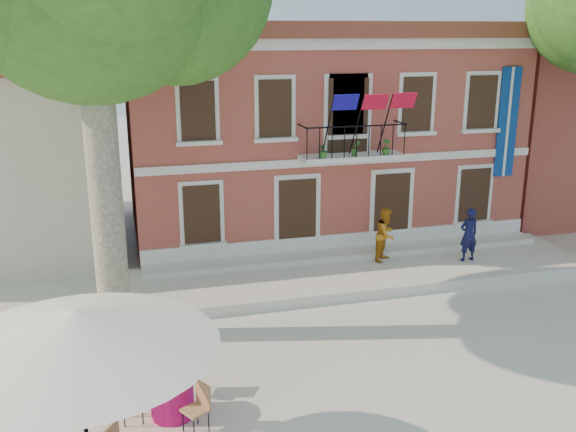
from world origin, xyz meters
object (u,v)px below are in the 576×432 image
at_px(cafe_table_0, 172,396).
at_px(pedestrian_navy, 469,235).
at_px(pedestrian_orange, 386,234).
at_px(patio_umbrella, 76,331).

bearing_deg(cafe_table_0, pedestrian_navy, 30.33).
bearing_deg(pedestrian_orange, pedestrian_navy, -59.60).
height_order(pedestrian_orange, cafe_table_0, pedestrian_orange).
distance_m(pedestrian_orange, cafe_table_0, 9.60).
bearing_deg(pedestrian_orange, patio_umbrella, 179.61).
bearing_deg(patio_umbrella, cafe_table_0, 51.59).
relative_size(patio_umbrella, cafe_table_0, 2.32).
distance_m(pedestrian_navy, pedestrian_orange, 2.56).
bearing_deg(pedestrian_navy, pedestrian_orange, -20.17).
xyz_separation_m(pedestrian_orange, cafe_table_0, (-7.17, -6.34, -0.71)).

